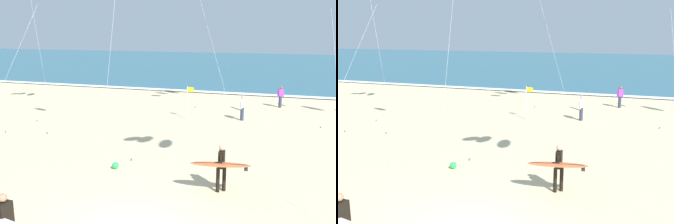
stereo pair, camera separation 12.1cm
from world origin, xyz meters
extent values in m
cube|color=#2D6075|center=(0.00, 53.86, 0.04)|extent=(160.00, 60.00, 0.08)
cube|color=white|center=(0.00, 24.16, 0.09)|extent=(160.00, 1.05, 0.01)
cylinder|color=black|center=(1.85, 3.51, 0.44)|extent=(0.13, 0.13, 0.88)
cylinder|color=black|center=(2.04, 3.68, 0.44)|extent=(0.13, 0.13, 0.88)
cube|color=black|center=(1.94, 3.60, 1.18)|extent=(0.21, 0.35, 0.60)
cube|color=red|center=(1.84, 3.59, 1.22)|extent=(0.02, 0.20, 0.32)
sphere|color=tan|center=(1.94, 3.60, 1.60)|extent=(0.21, 0.21, 0.21)
cylinder|color=black|center=(1.95, 3.37, 1.29)|extent=(0.09, 0.09, 0.26)
cylinder|color=black|center=(1.90, 3.28, 1.16)|extent=(0.26, 0.09, 0.14)
cylinder|color=black|center=(1.94, 3.83, 1.14)|extent=(0.09, 0.09, 0.56)
ellipsoid|color=orange|center=(1.96, 3.24, 1.12)|extent=(2.07, 0.57, 0.17)
cube|color=#333333|center=(1.96, 3.24, 1.16)|extent=(1.80, 0.08, 0.10)
cube|color=#262628|center=(2.82, 3.27, 1.05)|extent=(0.12, 0.02, 0.14)
cube|color=black|center=(-2.34, -1.94, 1.18)|extent=(0.24, 0.36, 0.60)
cube|color=red|center=(-2.44, -1.92, 1.22)|extent=(0.04, 0.20, 0.32)
sphere|color=#A87A59|center=(-2.34, -1.94, 1.60)|extent=(0.21, 0.21, 0.21)
cylinder|color=black|center=(-2.31, -1.71, 1.14)|extent=(0.09, 0.09, 0.56)
cylinder|color=silver|center=(-3.08, 5.56, 5.48)|extent=(1.55, 0.14, 10.76)
cylinder|color=brown|center=(-2.31, 5.49, 0.05)|extent=(0.06, 0.06, 0.10)
cylinder|color=silver|center=(-10.86, 11.00, 4.63)|extent=(0.19, 1.66, 9.06)
cylinder|color=brown|center=(-10.76, 10.17, 0.05)|extent=(0.06, 0.06, 0.10)
cylinder|color=silver|center=(-1.14, 16.93, 4.21)|extent=(2.71, 0.89, 8.22)
cylinder|color=brown|center=(-2.49, 17.37, 0.05)|extent=(0.06, 0.06, 0.10)
cylinder|color=silver|center=(6.29, 13.22, 3.39)|extent=(0.97, 1.47, 6.57)
cylinder|color=brown|center=(5.82, 13.94, 0.05)|extent=(0.06, 0.06, 0.10)
cylinder|color=silver|center=(-9.85, 7.10, 3.45)|extent=(2.91, 1.67, 6.71)
cylinder|color=brown|center=(-8.39, 7.93, 0.05)|extent=(0.06, 0.06, 0.10)
cylinder|color=brown|center=(-10.75, 7.44, 0.05)|extent=(0.06, 0.06, 0.10)
cylinder|color=#2D334C|center=(1.25, 14.47, 0.42)|extent=(0.22, 0.22, 0.84)
cube|color=white|center=(1.25, 14.47, 1.11)|extent=(0.24, 0.35, 0.54)
sphere|color=tan|center=(1.25, 14.47, 1.49)|extent=(0.20, 0.20, 0.20)
cylinder|color=white|center=(1.21, 14.27, 1.01)|extent=(0.08, 0.08, 0.50)
cylinder|color=white|center=(1.29, 14.68, 1.01)|extent=(0.08, 0.08, 0.50)
cylinder|color=#2D334C|center=(3.37, 19.37, 0.42)|extent=(0.22, 0.22, 0.84)
cube|color=purple|center=(3.37, 19.37, 1.11)|extent=(0.37, 0.29, 0.54)
sphere|color=brown|center=(3.37, 19.37, 1.49)|extent=(0.20, 0.20, 0.20)
cylinder|color=purple|center=(3.56, 19.46, 1.01)|extent=(0.08, 0.08, 0.50)
cylinder|color=purple|center=(3.18, 19.29, 1.01)|extent=(0.08, 0.08, 0.50)
cylinder|color=silver|center=(-2.11, 13.76, 1.05)|extent=(0.05, 0.05, 2.10)
cube|color=yellow|center=(-1.89, 13.76, 1.90)|extent=(0.40, 0.02, 0.28)
sphere|color=green|center=(-2.53, 4.39, 0.14)|extent=(0.28, 0.28, 0.28)
camera|label=1|loc=(4.04, -8.53, 5.52)|focal=39.84mm
camera|label=2|loc=(4.16, -8.49, 5.52)|focal=39.84mm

